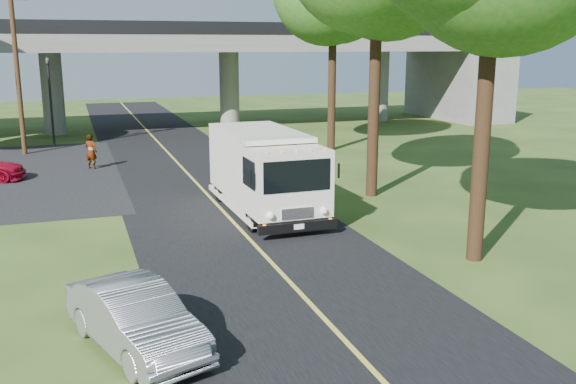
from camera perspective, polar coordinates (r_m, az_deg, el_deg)
name	(u,v)px	position (r m, az deg, el deg)	size (l,w,h in m)	color
ground	(302,296)	(15.58, 1.26, -9.24)	(120.00, 120.00, 0.00)	#304518
road	(213,201)	(24.77, -6.64, -0.83)	(7.00, 90.00, 0.02)	black
lane_line	(213,201)	(24.76, -6.64, -0.79)	(0.12, 90.00, 0.01)	gold
overpass	(143,64)	(45.83, -12.73, 11.02)	(54.00, 10.00, 7.30)	slate
traffic_signal	(50,92)	(39.65, -20.40, 8.30)	(0.18, 0.22, 5.20)	black
utility_pole	(17,69)	(37.66, -22.94, 10.02)	(1.60, 0.26, 9.00)	#472D19
step_van	(264,169)	(22.67, -2.10, 2.02)	(2.68, 6.97, 2.91)	silver
silver_sedan	(135,318)	(13.15, -13.41, -10.85)	(1.39, 3.98, 1.31)	gray
pedestrian	(91,151)	(32.35, -17.10, 3.46)	(0.62, 0.41, 1.71)	gray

